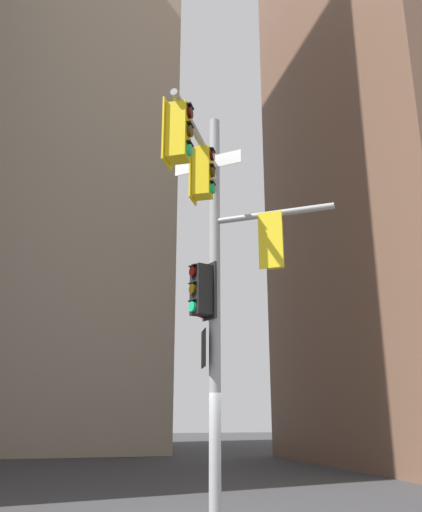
# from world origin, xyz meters

# --- Properties ---
(building_mid_block) EXTENTS (12.85, 12.85, 36.60)m
(building_mid_block) POSITION_xyz_m (-3.40, 26.55, 18.30)
(building_mid_block) COLOR tan
(building_mid_block) RESTS_ON ground
(signal_pole_assembly) EXTENTS (3.56, 2.94, 8.33)m
(signal_pole_assembly) POSITION_xyz_m (-0.13, -0.56, 5.05)
(signal_pole_assembly) COLOR #9EA0A3
(signal_pole_assembly) RESTS_ON ground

